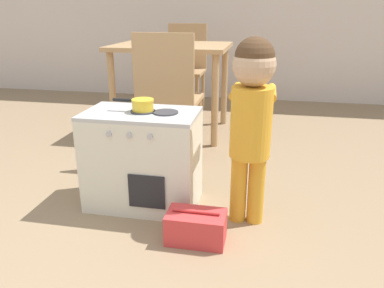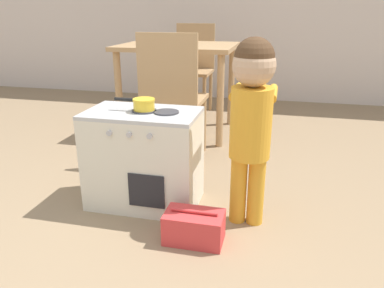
{
  "view_description": "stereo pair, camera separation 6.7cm",
  "coord_description": "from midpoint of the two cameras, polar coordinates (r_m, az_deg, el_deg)",
  "views": [
    {
      "loc": [
        0.62,
        -0.86,
        1.05
      ],
      "look_at": [
        0.28,
        0.89,
        0.4
      ],
      "focal_mm": 35.0,
      "sensor_mm": 36.0,
      "label": 1
    },
    {
      "loc": [
        0.69,
        -0.85,
        1.05
      ],
      "look_at": [
        0.28,
        0.89,
        0.4
      ],
      "focal_mm": 35.0,
      "sensor_mm": 36.0,
      "label": 2
    }
  ],
  "objects": [
    {
      "name": "dining_chair_far",
      "position": [
        3.99,
        -1.52,
        11.79
      ],
      "size": [
        0.41,
        0.41,
        0.91
      ],
      "rotation": [
        0.0,
        0.0,
        3.14
      ],
      "color": "tan",
      "rests_on": "ground_plane"
    },
    {
      "name": "child_figure",
      "position": [
        1.8,
        8.06,
        5.47
      ],
      "size": [
        0.22,
        0.37,
        0.94
      ],
      "color": "gold",
      "rests_on": "ground_plane"
    },
    {
      "name": "play_kitchen",
      "position": [
        2.09,
        -8.37,
        -2.29
      ],
      "size": [
        0.6,
        0.38,
        0.55
      ],
      "color": "silver",
      "rests_on": "ground_plane"
    },
    {
      "name": "toy_basket",
      "position": [
        1.82,
        -0.45,
        -12.53
      ],
      "size": [
        0.28,
        0.17,
        0.17
      ],
      "color": "#D13838",
      "rests_on": "ground_plane"
    },
    {
      "name": "dining_table",
      "position": [
        3.29,
        -3.71,
        12.87
      ],
      "size": [
        0.97,
        0.76,
        0.77
      ],
      "color": "tan",
      "rests_on": "ground_plane"
    },
    {
      "name": "toy_pot",
      "position": [
        1.99,
        -8.53,
        6.06
      ],
      "size": [
        0.22,
        0.12,
        0.06
      ],
      "color": "yellow",
      "rests_on": "play_kitchen"
    },
    {
      "name": "dining_chair_near",
      "position": [
        2.62,
        -4.34,
        7.47
      ],
      "size": [
        0.41,
        0.41,
        0.91
      ],
      "color": "tan",
      "rests_on": "ground_plane"
    }
  ]
}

